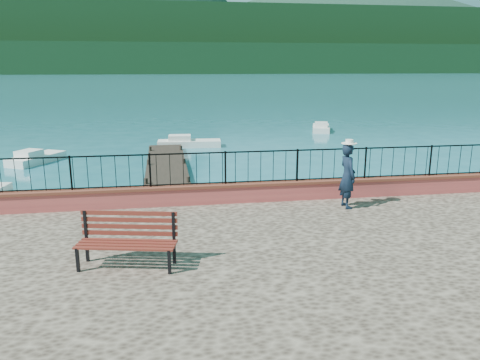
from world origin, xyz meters
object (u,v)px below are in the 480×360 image
object	(u,v)px
park_bench	(127,252)
boat_3	(36,155)
boat_5	(321,126)
person	(347,176)
boat_0	(5,195)
boat_4	(189,141)

from	to	relation	value
park_bench	boat_3	size ratio (longest dim) A/B	0.63
boat_5	boat_3	bearing A→B (deg)	134.51
person	boat_3	world-z (taller)	person
person	boat_5	size ratio (longest dim) A/B	0.55
boat_3	boat_5	xyz separation A→B (m)	(19.62, 9.66, 0.00)
park_bench	boat_5	world-z (taller)	park_bench
park_bench	boat_5	xyz separation A→B (m)	(13.47, 27.21, -1.13)
boat_0	boat_3	world-z (taller)	same
boat_3	boat_0	bearing A→B (deg)	-145.26
person	boat_4	distance (m)	18.59
person	boat_5	xyz separation A→B (m)	(7.48, 23.99, -1.74)
boat_0	boat_4	world-z (taller)	same
park_bench	boat_3	xyz separation A→B (m)	(-6.15, 17.55, -1.13)
park_bench	boat_0	size ratio (longest dim) A/B	0.61
boat_0	boat_4	size ratio (longest dim) A/B	0.84
boat_4	boat_5	size ratio (longest dim) A/B	1.19
boat_0	boat_5	distance (m)	25.93
boat_5	person	bearing A→B (deg)	-179.02
boat_4	boat_5	xyz separation A→B (m)	(11.02, 5.82, 0.00)
person	boat_5	bearing A→B (deg)	-21.74
boat_4	person	bearing A→B (deg)	-75.01
boat_0	boat_3	xyz separation A→B (m)	(-0.87, 8.25, 0.00)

